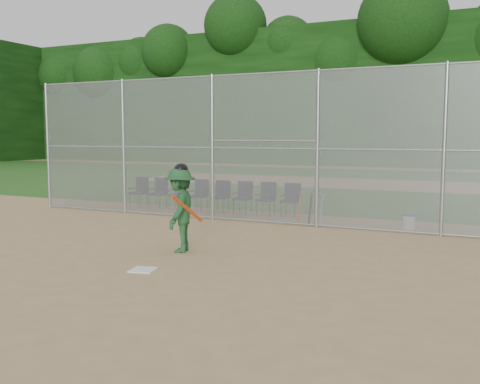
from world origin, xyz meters
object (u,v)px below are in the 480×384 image
at_px(home_plate, 143,270).
at_px(water_cooler, 409,221).
at_px(batter_at_plate, 180,209).
at_px(chair_0, 138,192).

height_order(home_plate, water_cooler, water_cooler).
bearing_deg(batter_at_plate, chair_0, 132.15).
relative_size(home_plate, water_cooler, 1.07).
height_order(home_plate, batter_at_plate, batter_at_plate).
bearing_deg(chair_0, home_plate, -53.93).
distance_m(home_plate, water_cooler, 7.22).
bearing_deg(batter_at_plate, water_cooler, 50.38).
bearing_deg(chair_0, batter_at_plate, -47.85).
height_order(batter_at_plate, water_cooler, batter_at_plate).
height_order(water_cooler, chair_0, chair_0).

